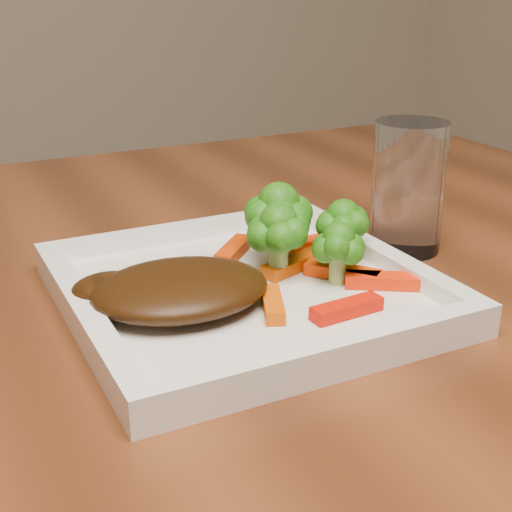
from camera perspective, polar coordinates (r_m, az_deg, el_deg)
name	(u,v)px	position (r m, az deg, el deg)	size (l,w,h in m)	color
plate	(245,295)	(0.56, -0.91, -3.11)	(0.27, 0.27, 0.01)	white
steak	(180,289)	(0.52, -6.07, -2.62)	(0.13, 0.10, 0.03)	#381E08
broccoli_0	(278,223)	(0.59, 1.80, 2.62)	(0.07, 0.07, 0.07)	#2F7313
broccoli_1	(343,227)	(0.60, 6.97, 2.32)	(0.05, 0.05, 0.06)	#1C7914
broccoli_2	(338,248)	(0.56, 6.60, 0.63)	(0.05, 0.05, 0.06)	#197313
broccoli_3	(278,241)	(0.57, 1.80, 1.21)	(0.06, 0.06, 0.06)	#2C6C12
carrot_0	(347,308)	(0.52, 7.27, -4.18)	(0.06, 0.02, 0.01)	red
carrot_1	(386,281)	(0.57, 10.33, -1.95)	(0.06, 0.02, 0.01)	#F42503
carrot_2	(273,304)	(0.52, 1.34, -3.84)	(0.05, 0.01, 0.01)	#D64D03
carrot_3	(317,242)	(0.64, 4.90, 1.11)	(0.06, 0.02, 0.01)	#FF2F04
carrot_4	(234,250)	(0.62, -1.80, 0.49)	(0.06, 0.02, 0.01)	#C93403
carrot_5	(342,272)	(0.58, 6.93, -1.30)	(0.06, 0.02, 0.01)	#FF3E04
carrot_6	(293,264)	(0.59, 3.02, -0.63)	(0.06, 0.02, 0.01)	#CE4803
drinking_glass	(408,187)	(0.66, 12.05, 5.38)	(0.07, 0.07, 0.12)	silver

